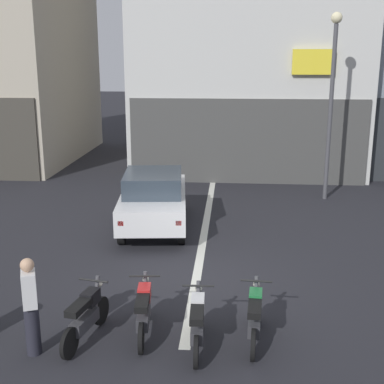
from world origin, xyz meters
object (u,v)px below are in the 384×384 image
at_px(motorcycle_red_row_left_mid, 144,310).
at_px(motorcycle_white_row_centre, 197,322).
at_px(street_lamp, 332,87).
at_px(person_by_motorcycles, 31,306).
at_px(motorcycle_black_row_leftmost, 86,315).
at_px(car_white_crossing_near, 154,198).
at_px(motorcycle_green_row_right_mid, 255,316).

bearing_deg(motorcycle_red_row_left_mid, motorcycle_white_row_centre, -18.88).
bearing_deg(street_lamp, person_by_motorcycles, -122.29).
xyz_separation_m(motorcycle_black_row_leftmost, motorcycle_white_row_centre, (1.91, -0.08, 0.00)).
relative_size(motorcycle_red_row_left_mid, motorcycle_white_row_centre, 1.00).
distance_m(motorcycle_red_row_left_mid, person_by_motorcycles, 1.90).
height_order(street_lamp, motorcycle_red_row_left_mid, street_lamp).
relative_size(car_white_crossing_near, motorcycle_green_row_right_mid, 2.55).
height_order(motorcycle_white_row_centre, motorcycle_green_row_right_mid, same).
xyz_separation_m(street_lamp, motorcycle_red_row_left_mid, (-4.66, -9.31, -3.29)).
height_order(street_lamp, motorcycle_green_row_right_mid, street_lamp).
distance_m(street_lamp, motorcycle_black_row_leftmost, 11.57).
distance_m(street_lamp, motorcycle_white_row_centre, 10.84).
distance_m(car_white_crossing_near, motorcycle_white_row_centre, 6.31).
relative_size(motorcycle_green_row_right_mid, person_by_motorcycles, 1.00).
relative_size(motorcycle_white_row_centre, person_by_motorcycles, 1.00).
xyz_separation_m(street_lamp, motorcycle_green_row_right_mid, (-2.74, -9.36, -3.29)).
relative_size(motorcycle_red_row_left_mid, motorcycle_green_row_right_mid, 1.00).
relative_size(motorcycle_black_row_leftmost, motorcycle_red_row_left_mid, 0.99).
relative_size(motorcycle_black_row_leftmost, person_by_motorcycles, 0.99).
bearing_deg(person_by_motorcycles, motorcycle_red_row_left_mid, 23.74).
height_order(car_white_crossing_near, motorcycle_black_row_leftmost, car_white_crossing_near).
relative_size(car_white_crossing_near, motorcycle_white_row_centre, 2.55).
bearing_deg(motorcycle_red_row_left_mid, motorcycle_black_row_leftmost, -165.26).
height_order(car_white_crossing_near, motorcycle_white_row_centre, car_white_crossing_near).
xyz_separation_m(motorcycle_black_row_leftmost, motorcycle_red_row_left_mid, (0.95, 0.25, 0.00)).
bearing_deg(person_by_motorcycles, street_lamp, 57.71).
height_order(motorcycle_red_row_left_mid, person_by_motorcycles, person_by_motorcycles).
distance_m(car_white_crossing_near, motorcycle_red_row_left_mid, 5.81).
xyz_separation_m(motorcycle_white_row_centre, person_by_motorcycles, (-2.66, -0.42, 0.40)).
bearing_deg(motorcycle_green_row_right_mid, car_white_crossing_near, 114.21).
xyz_separation_m(car_white_crossing_near, person_by_motorcycles, (-1.01, -6.50, -0.03)).
relative_size(car_white_crossing_near, motorcycle_black_row_leftmost, 2.58).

